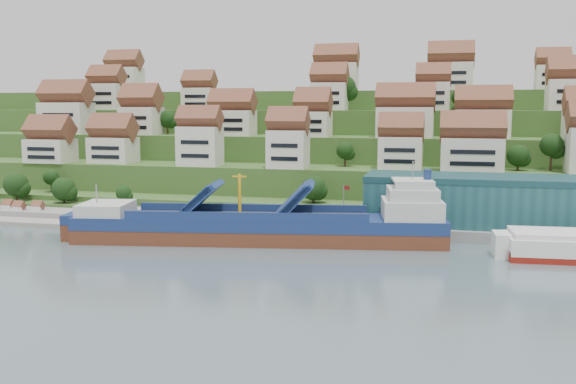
# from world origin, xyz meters

# --- Properties ---
(ground) EXTENTS (300.00, 300.00, 0.00)m
(ground) POSITION_xyz_m (0.00, 0.00, 0.00)
(ground) COLOR slate
(ground) RESTS_ON ground
(quay) EXTENTS (180.00, 14.00, 2.20)m
(quay) POSITION_xyz_m (20.00, 15.00, 1.10)
(quay) COLOR gray
(quay) RESTS_ON ground
(pebble_beach) EXTENTS (45.00, 20.00, 1.00)m
(pebble_beach) POSITION_xyz_m (-58.00, 12.00, 0.50)
(pebble_beach) COLOR gray
(pebble_beach) RESTS_ON ground
(hillside) EXTENTS (260.00, 128.00, 31.00)m
(hillside) POSITION_xyz_m (0.00, 103.55, 10.66)
(hillside) COLOR #2D4C1E
(hillside) RESTS_ON ground
(hillside_village) EXTENTS (157.82, 64.69, 28.86)m
(hillside_village) POSITION_xyz_m (2.83, 58.66, 23.64)
(hillside_village) COLOR silver
(hillside_village) RESTS_ON ground
(hillside_trees) EXTENTS (139.87, 62.26, 31.98)m
(hillside_trees) POSITION_xyz_m (-1.22, 46.18, 17.85)
(hillside_trees) COLOR #183712
(hillside_trees) RESTS_ON ground
(warehouse) EXTENTS (60.00, 15.00, 10.00)m
(warehouse) POSITION_xyz_m (52.00, 17.00, 7.20)
(warehouse) COLOR #205256
(warehouse) RESTS_ON quay
(flagpole) EXTENTS (1.28, 0.16, 8.00)m
(flagpole) POSITION_xyz_m (18.11, 10.00, 6.88)
(flagpole) COLOR gray
(flagpole) RESTS_ON quay
(beach_huts) EXTENTS (14.40, 3.70, 2.20)m
(beach_huts) POSITION_xyz_m (-60.00, 10.75, 2.10)
(beach_huts) COLOR white
(beach_huts) RESTS_ON pebble_beach
(cargo_ship) EXTENTS (72.10, 22.72, 15.72)m
(cargo_ship) POSITION_xyz_m (5.10, -0.20, 3.06)
(cargo_ship) COLOR #5E2F1C
(cargo_ship) RESTS_ON ground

